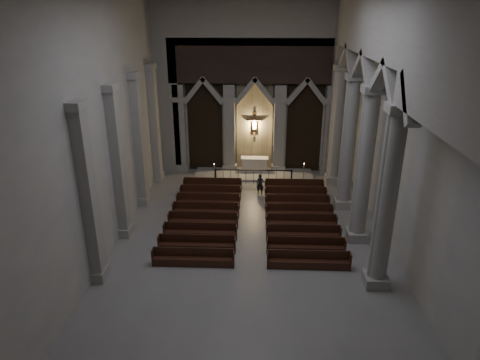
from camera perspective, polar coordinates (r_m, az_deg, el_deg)
The scene contains 11 objects.
room at distance 18.84m, azimuth 1.71°, elevation 10.58°, with size 24.00×24.10×12.00m.
sanctuary_wall at distance 30.37m, azimuth 2.01°, elevation 13.00°, with size 14.00×0.77×12.00m.
right_arcade at distance 20.78m, azimuth 17.42°, elevation 11.31°, with size 1.00×24.00×12.00m.
left_pilasters at distance 24.21m, azimuth -14.49°, elevation 3.41°, with size 0.60×13.00×8.03m.
sanctuary_step at distance 31.16m, azimuth 1.83°, elevation 0.76°, with size 8.50×2.60×0.15m, color #A29F97.
altar at distance 31.51m, azimuth 1.96°, elevation 2.14°, with size 2.00×0.80×1.01m.
altar_rail at distance 29.45m, azimuth 1.81°, elevation 0.77°, with size 5.33×0.09×1.05m.
candle_stand_left at distance 29.79m, azimuth -3.44°, elevation 0.35°, with size 0.24×0.24×1.40m.
candle_stand_right at distance 29.80m, azimuth 8.42°, elevation 0.21°, with size 0.26×0.26×1.51m.
pews at distance 24.30m, azimuth 1.62°, elevation -5.07°, with size 9.27×9.39×0.86m.
worshipper at distance 27.83m, azimuth 2.71°, elevation -0.58°, with size 0.49×0.32×1.35m, color black.
Camera 1 is at (0.22, -18.48, 11.28)m, focal length 32.00 mm.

